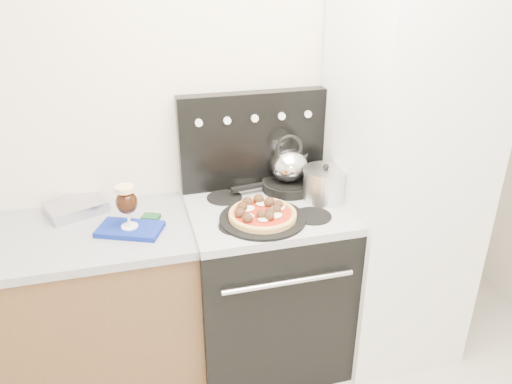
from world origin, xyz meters
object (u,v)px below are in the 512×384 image
object	(u,v)px
stock_pot	(325,185)
pizza_pan	(263,219)
stove_body	(266,287)
beer_glass	(127,207)
fridge	(399,188)
pizza	(263,213)
skillet	(288,185)
base_cabinet	(45,322)
oven_mitt	(130,229)
tea_kettle	(289,162)

from	to	relation	value
stock_pot	pizza_pan	bearing A→B (deg)	-160.26
stove_body	stock_pot	world-z (taller)	stock_pot
stock_pot	beer_glass	bearing A→B (deg)	-177.36
fridge	pizza	distance (m)	0.76
skillet	base_cabinet	bearing A→B (deg)	-173.84
base_cabinet	stock_pot	world-z (taller)	stock_pot
oven_mitt	pizza_pan	distance (m)	0.61
tea_kettle	oven_mitt	bearing A→B (deg)	-161.05
oven_mitt	tea_kettle	size ratio (longest dim) A/B	1.34
skillet	stock_pot	size ratio (longest dim) A/B	1.28
base_cabinet	tea_kettle	world-z (taller)	tea_kettle
pizza	pizza_pan	bearing A→B (deg)	0.00
stock_pot	tea_kettle	bearing A→B (deg)	131.85
stove_body	oven_mitt	world-z (taller)	oven_mitt
base_cabinet	stove_body	size ratio (longest dim) A/B	1.65
fridge	skillet	size ratio (longest dim) A/B	6.98
stock_pot	pizza	bearing A→B (deg)	-160.26
beer_glass	skillet	world-z (taller)	beer_glass
oven_mitt	pizza	size ratio (longest dim) A/B	0.90
fridge	oven_mitt	xyz separation A→B (m)	(-1.36, -0.01, -0.04)
tea_kettle	base_cabinet	bearing A→B (deg)	-168.55
skillet	stock_pot	distance (m)	0.21
stove_body	oven_mitt	xyz separation A→B (m)	(-0.66, -0.04, 0.47)
stove_body	stock_pot	bearing A→B (deg)	1.36
tea_kettle	stock_pot	world-z (taller)	tea_kettle
stove_body	pizza	bearing A→B (deg)	-114.79
pizza	skillet	size ratio (longest dim) A/B	1.15
stove_body	beer_glass	world-z (taller)	beer_glass
stock_pot	oven_mitt	bearing A→B (deg)	-177.36
stock_pot	skillet	bearing A→B (deg)	131.85
skillet	pizza_pan	bearing A→B (deg)	-127.65
fridge	beer_glass	xyz separation A→B (m)	(-1.36, -0.01, 0.08)
base_cabinet	stove_body	bearing A→B (deg)	-1.30
oven_mitt	skillet	distance (m)	0.84
pizza	tea_kettle	distance (m)	0.38
skillet	stove_body	bearing A→B (deg)	-135.08
oven_mitt	skillet	bearing A→B (deg)	13.66
stove_body	oven_mitt	size ratio (longest dim) A/B	3.11
beer_glass	fridge	bearing A→B (deg)	0.51
base_cabinet	stock_pot	distance (m)	1.52
beer_glass	stock_pot	distance (m)	0.96
fridge	pizza_pan	xyz separation A→B (m)	(-0.76, -0.10, -0.02)
pizza_pan	stove_body	bearing A→B (deg)	65.21
stove_body	beer_glass	bearing A→B (deg)	-176.77
stove_body	tea_kettle	xyz separation A→B (m)	(0.16, 0.16, 0.63)
base_cabinet	stock_pot	bearing A→B (deg)	-0.73
stove_body	pizza_pan	distance (m)	0.50
oven_mitt	stock_pot	world-z (taller)	stock_pot
beer_glass	pizza	size ratio (longest dim) A/B	0.66
beer_glass	stove_body	bearing A→B (deg)	3.23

